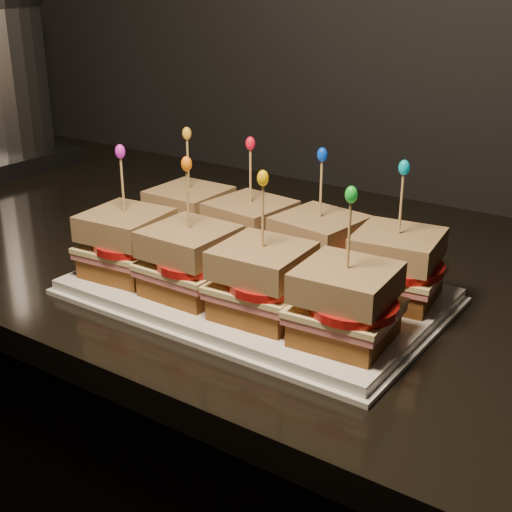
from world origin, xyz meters
The scene contains 61 objects.
cabinet centered at (-0.18, 1.65, 0.42)m, with size 2.57×0.67×0.83m, color black.
granite_slab centered at (-0.18, 1.65, 0.85)m, with size 2.61×0.71×0.04m, color black.
platter centered at (-0.02, 1.52, 0.88)m, with size 0.42×0.26×0.02m, color white.
platter_rim centered at (-0.02, 1.52, 0.87)m, with size 0.43×0.27×0.01m, color white.
sandwich_0_bread_bot centered at (-0.17, 1.58, 0.90)m, with size 0.09×0.09×0.02m, color #5B2E10.
sandwich_0_ham centered at (-0.17, 1.58, 0.92)m, with size 0.10×0.09×0.01m, color #CE5D5D.
sandwich_0_cheese centered at (-0.17, 1.58, 0.92)m, with size 0.10×0.10×0.01m, color #ECD88D.
sandwich_0_tomato centered at (-0.15, 1.57, 0.93)m, with size 0.09×0.09×0.01m, color #B01310.
sandwich_0_bread_top centered at (-0.17, 1.58, 0.95)m, with size 0.09×0.09×0.03m, color #4E230A.
sandwich_0_pick centered at (-0.17, 1.58, 1.00)m, with size 0.00×0.00×0.09m, color tan.
sandwich_0_frill centered at (-0.17, 1.58, 1.04)m, with size 0.01×0.01×0.02m, color orange.
sandwich_1_bread_bot centered at (-0.07, 1.58, 0.90)m, with size 0.09×0.09×0.02m, color #5B2E10.
sandwich_1_ham centered at (-0.07, 1.58, 0.92)m, with size 0.10×0.09×0.01m, color #CE5D5D.
sandwich_1_cheese centered at (-0.07, 1.58, 0.92)m, with size 0.10×0.10×0.01m, color #ECD88D.
sandwich_1_tomato centered at (-0.05, 1.57, 0.93)m, with size 0.09×0.09×0.01m, color #B01310.
sandwich_1_bread_top centered at (-0.07, 1.58, 0.95)m, with size 0.09×0.09×0.03m, color #4E230A.
sandwich_1_pick centered at (-0.07, 1.58, 1.00)m, with size 0.00×0.00×0.09m, color tan.
sandwich_1_frill centered at (-0.07, 1.58, 1.04)m, with size 0.01×0.01×0.02m, color red.
sandwich_2_bread_bot centered at (0.03, 1.58, 0.90)m, with size 0.09×0.09×0.02m, color #5B2E10.
sandwich_2_ham centered at (0.03, 1.58, 0.92)m, with size 0.10×0.09×0.01m, color #CE5D5D.
sandwich_2_cheese centered at (0.03, 1.58, 0.92)m, with size 0.10×0.10×0.01m, color #ECD88D.
sandwich_2_tomato centered at (0.05, 1.57, 0.93)m, with size 0.09×0.09×0.01m, color #B01310.
sandwich_2_bread_top centered at (0.03, 1.58, 0.95)m, with size 0.09×0.09×0.03m, color #4E230A.
sandwich_2_pick centered at (0.03, 1.58, 1.00)m, with size 0.00×0.00×0.09m, color tan.
sandwich_2_frill centered at (0.03, 1.58, 1.04)m, with size 0.01×0.01×0.02m, color #073CD8.
sandwich_3_bread_bot centered at (0.14, 1.58, 0.90)m, with size 0.09×0.09×0.02m, color #5B2E10.
sandwich_3_ham centered at (0.14, 1.58, 0.92)m, with size 0.10×0.09×0.01m, color #CE5D5D.
sandwich_3_cheese centered at (0.14, 1.58, 0.92)m, with size 0.10×0.10×0.01m, color #ECD88D.
sandwich_3_tomato centered at (0.15, 1.57, 0.93)m, with size 0.09×0.09×0.01m, color #B01310.
sandwich_3_bread_top centered at (0.14, 1.58, 0.95)m, with size 0.09×0.09×0.03m, color #4E230A.
sandwich_3_pick centered at (0.14, 1.58, 1.00)m, with size 0.00×0.00×0.09m, color tan.
sandwich_3_frill centered at (0.14, 1.58, 1.04)m, with size 0.01×0.01×0.02m, color #05A3BE.
sandwich_4_bread_bot centered at (-0.17, 1.46, 0.90)m, with size 0.09×0.09×0.02m, color #5B2E10.
sandwich_4_ham centered at (-0.17, 1.46, 0.92)m, with size 0.10×0.09×0.01m, color #CE5D5D.
sandwich_4_cheese centered at (-0.17, 1.46, 0.92)m, with size 0.10×0.10×0.01m, color #ECD88D.
sandwich_4_tomato centered at (-0.15, 1.45, 0.93)m, with size 0.09×0.09×0.01m, color #B01310.
sandwich_4_bread_top centered at (-0.17, 1.46, 0.95)m, with size 0.09×0.09×0.03m, color #4E230A.
sandwich_4_pick centered at (-0.17, 1.46, 1.00)m, with size 0.00×0.00×0.09m, color tan.
sandwich_4_frill centered at (-0.17, 1.46, 1.04)m, with size 0.01×0.01×0.02m, color #D421C4.
sandwich_5_bread_bot centered at (-0.07, 1.46, 0.90)m, with size 0.09×0.09×0.02m, color #5B2E10.
sandwich_5_ham centered at (-0.07, 1.46, 0.92)m, with size 0.10×0.09×0.01m, color #CE5D5D.
sandwich_5_cheese centered at (-0.07, 1.46, 0.92)m, with size 0.10×0.10×0.01m, color #ECD88D.
sandwich_5_tomato centered at (-0.05, 1.45, 0.93)m, with size 0.09×0.09×0.01m, color #B01310.
sandwich_5_bread_top centered at (-0.07, 1.46, 0.95)m, with size 0.09×0.09×0.03m, color #4E230A.
sandwich_5_pick centered at (-0.07, 1.46, 1.00)m, with size 0.00×0.00×0.09m, color tan.
sandwich_5_frill centered at (-0.07, 1.46, 1.04)m, with size 0.01×0.01×0.02m, color orange.
sandwich_6_bread_bot centered at (0.03, 1.46, 0.90)m, with size 0.09×0.09×0.02m, color #5B2E10.
sandwich_6_ham centered at (0.03, 1.46, 0.92)m, with size 0.10×0.09×0.01m, color #CE5D5D.
sandwich_6_cheese centered at (0.03, 1.46, 0.92)m, with size 0.10×0.10×0.01m, color #ECD88D.
sandwich_6_tomato centered at (0.05, 1.45, 0.93)m, with size 0.09×0.09×0.01m, color #B01310.
sandwich_6_bread_top centered at (0.03, 1.46, 0.95)m, with size 0.09×0.09×0.03m, color #4E230A.
sandwich_6_pick centered at (0.03, 1.46, 1.00)m, with size 0.00×0.00×0.09m, color tan.
sandwich_6_frill centered at (0.03, 1.46, 1.04)m, with size 0.01×0.01×0.02m, color #EBAE04.
sandwich_7_bread_bot centered at (0.14, 1.46, 0.90)m, with size 0.09×0.09×0.02m, color #5B2E10.
sandwich_7_ham centered at (0.14, 1.46, 0.92)m, with size 0.10×0.09×0.01m, color #CE5D5D.
sandwich_7_cheese centered at (0.14, 1.46, 0.92)m, with size 0.10×0.10×0.01m, color #ECD88D.
sandwich_7_tomato centered at (0.15, 1.45, 0.93)m, with size 0.09×0.09×0.01m, color #B01310.
sandwich_7_bread_top centered at (0.14, 1.46, 0.95)m, with size 0.09×0.09×0.03m, color #4E230A.
sandwich_7_pick centered at (0.14, 1.46, 1.00)m, with size 0.00×0.00×0.09m, color tan.
sandwich_7_frill centered at (0.14, 1.46, 1.04)m, with size 0.01×0.01×0.02m, color green.
appliance_base centered at (-0.81, 1.76, 0.89)m, with size 0.25×0.21×0.03m, color #262628.
Camera 1 is at (0.43, 0.88, 1.24)m, focal length 50.00 mm.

